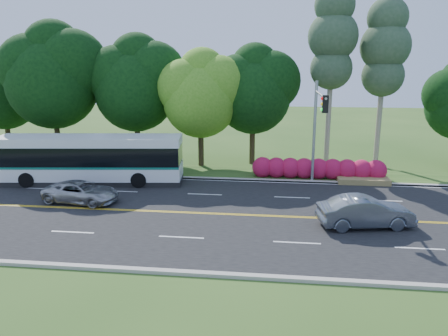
# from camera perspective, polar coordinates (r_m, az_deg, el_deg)

# --- Properties ---
(ground) EXTENTS (120.00, 120.00, 0.00)m
(ground) POSITION_cam_1_polar(r_m,az_deg,el_deg) (24.47, -2.70, -5.95)
(ground) COLOR #2B4C19
(ground) RESTS_ON ground
(road) EXTENTS (60.00, 14.00, 0.02)m
(road) POSITION_cam_1_polar(r_m,az_deg,el_deg) (24.47, -2.70, -5.93)
(road) COLOR black
(road) RESTS_ON ground
(curb_north) EXTENTS (60.00, 0.30, 0.15)m
(curb_north) POSITION_cam_1_polar(r_m,az_deg,el_deg) (31.20, -0.56, -1.41)
(curb_north) COLOR #ABA59A
(curb_north) RESTS_ON ground
(curb_south) EXTENTS (60.00, 0.30, 0.15)m
(curb_south) POSITION_cam_1_polar(r_m,az_deg,el_deg) (18.00, -6.51, -13.36)
(curb_south) COLOR #ABA59A
(curb_south) RESTS_ON ground
(grass_verge) EXTENTS (60.00, 4.00, 0.10)m
(grass_verge) POSITION_cam_1_polar(r_m,az_deg,el_deg) (32.98, -0.15, -0.62)
(grass_verge) COLOR #2B4C19
(grass_verge) RESTS_ON ground
(lane_markings) EXTENTS (57.60, 13.82, 0.00)m
(lane_markings) POSITION_cam_1_polar(r_m,az_deg,el_deg) (24.48, -2.92, -5.89)
(lane_markings) COLOR gold
(lane_markings) RESTS_ON road
(tree_row) EXTENTS (44.70, 9.10, 13.84)m
(tree_row) POSITION_cam_1_polar(r_m,az_deg,el_deg) (36.02, -7.87, 11.24)
(tree_row) COLOR black
(tree_row) RESTS_ON ground
(bougainvillea_hedge) EXTENTS (9.50, 2.25, 1.50)m
(bougainvillea_hedge) POSITION_cam_1_polar(r_m,az_deg,el_deg) (31.95, 12.56, -0.20)
(bougainvillea_hedge) COLOR #A10D45
(bougainvillea_hedge) RESTS_ON ground
(traffic_signal) EXTENTS (0.42, 6.10, 7.00)m
(traffic_signal) POSITION_cam_1_polar(r_m,az_deg,el_deg) (28.47, 12.12, 6.25)
(traffic_signal) COLOR #94979D
(traffic_signal) RESTS_ON ground
(transit_bus) EXTENTS (12.69, 4.11, 3.26)m
(transit_bus) POSITION_cam_1_polar(r_m,az_deg,el_deg) (31.42, -17.05, 1.01)
(transit_bus) COLOR white
(transit_bus) RESTS_ON road
(sedan) EXTENTS (5.01, 2.55, 1.57)m
(sedan) POSITION_cam_1_polar(r_m,az_deg,el_deg) (23.40, 18.00, -5.49)
(sedan) COLOR slate
(sedan) RESTS_ON road
(suv) EXTENTS (4.77, 2.67, 1.26)m
(suv) POSITION_cam_1_polar(r_m,az_deg,el_deg) (27.48, -18.16, -2.99)
(suv) COLOR #ACADB0
(suv) RESTS_ON road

